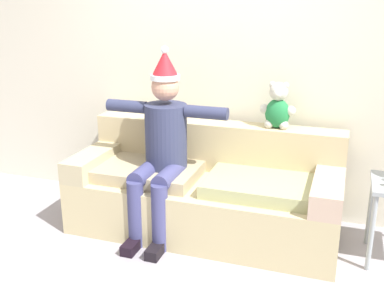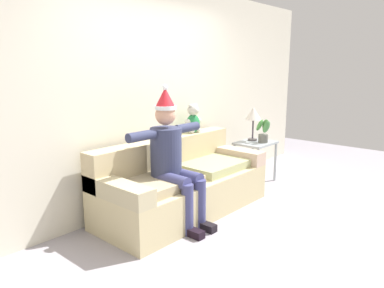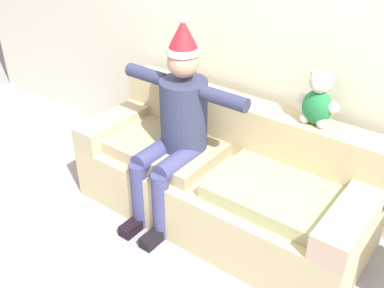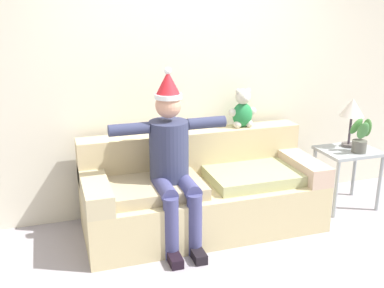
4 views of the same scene
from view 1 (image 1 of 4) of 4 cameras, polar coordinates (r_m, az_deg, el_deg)
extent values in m
cube|color=beige|center=(4.11, 4.08, 10.24)|extent=(7.00, 0.10, 2.70)
cube|color=#C5B586|center=(3.89, 1.51, -7.55)|extent=(2.16, 0.89, 0.44)
cube|color=#C6B286|center=(4.03, 2.94, -0.19)|extent=(2.16, 0.24, 0.41)
cube|color=tan|center=(4.15, -11.38, -1.72)|extent=(0.22, 0.89, 0.18)
cube|color=#C5A891|center=(3.62, 16.43, -4.96)|extent=(0.22, 0.89, 0.18)
cube|color=tan|center=(3.90, -5.52, -3.25)|extent=(0.87, 0.62, 0.10)
cube|color=tan|center=(3.63, 8.67, -4.99)|extent=(0.87, 0.62, 0.10)
cylinder|color=#313656|center=(3.77, -3.20, 1.01)|extent=(0.34, 0.34, 0.52)
sphere|color=tan|center=(3.68, -3.30, 7.00)|extent=(0.22, 0.22, 0.22)
cylinder|color=white|center=(3.66, -3.32, 8.19)|extent=(0.23, 0.23, 0.04)
cone|color=red|center=(3.65, -3.35, 9.89)|extent=(0.21, 0.21, 0.20)
sphere|color=white|center=(3.63, -3.38, 11.45)|extent=(0.06, 0.06, 0.06)
cylinder|color=#3F4172|center=(3.72, -5.72, -3.53)|extent=(0.14, 0.40, 0.14)
cylinder|color=#3F4172|center=(3.66, -6.89, -8.52)|extent=(0.13, 0.13, 0.54)
cube|color=black|center=(3.70, -7.30, -12.22)|extent=(0.10, 0.24, 0.08)
cylinder|color=#3F4172|center=(3.64, -2.84, -3.91)|extent=(0.14, 0.40, 0.14)
cylinder|color=#3F4172|center=(3.58, -3.97, -9.02)|extent=(0.13, 0.13, 0.54)
cube|color=black|center=(3.63, -4.39, -12.79)|extent=(0.10, 0.24, 0.08)
cylinder|color=#313656|center=(3.85, -7.96, 4.61)|extent=(0.34, 0.10, 0.10)
cylinder|color=#313656|center=(3.60, 1.78, 3.87)|extent=(0.34, 0.10, 0.10)
ellipsoid|color=#217A40|center=(3.83, 10.43, 3.71)|extent=(0.20, 0.16, 0.24)
sphere|color=beige|center=(3.80, 10.58, 6.35)|extent=(0.15, 0.15, 0.15)
sphere|color=beige|center=(3.74, 10.43, 6.03)|extent=(0.07, 0.07, 0.07)
sphere|color=beige|center=(3.79, 9.84, 7.19)|extent=(0.05, 0.05, 0.05)
sphere|color=beige|center=(3.78, 11.42, 7.06)|extent=(0.05, 0.05, 0.05)
sphere|color=beige|center=(3.84, 8.91, 4.28)|extent=(0.08, 0.08, 0.08)
sphere|color=beige|center=(3.84, 9.41, 2.45)|extent=(0.08, 0.08, 0.08)
sphere|color=beige|center=(3.81, 12.02, 4.00)|extent=(0.08, 0.08, 0.08)
sphere|color=beige|center=(3.82, 11.18, 2.29)|extent=(0.08, 0.08, 0.08)
cylinder|color=#98A2A6|center=(3.55, 21.15, -10.16)|extent=(0.04, 0.04, 0.58)
cylinder|color=#98A2A6|center=(3.91, 21.01, -7.53)|extent=(0.04, 0.04, 0.58)
camera|label=2|loc=(4.10, -63.21, 5.72)|focal=34.11mm
camera|label=3|loc=(1.23, 47.05, 33.94)|focal=42.76mm
camera|label=4|loc=(2.35, -79.17, 7.63)|focal=42.57mm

